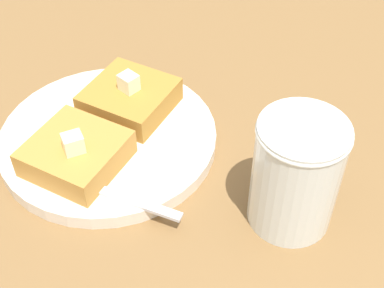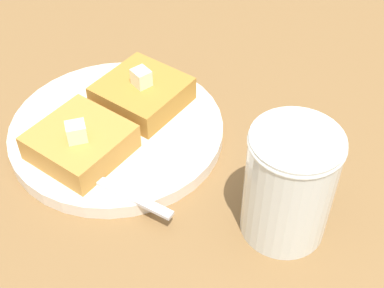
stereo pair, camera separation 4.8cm
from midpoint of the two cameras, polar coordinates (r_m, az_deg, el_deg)
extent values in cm
cube|color=brown|center=(53.17, -0.66, -3.38)|extent=(102.79, 102.79, 2.20)
cylinder|color=silver|center=(55.11, -5.76, 1.18)|extent=(21.84, 21.84, 1.48)
torus|color=#57301F|center=(54.88, -5.78, 1.45)|extent=(21.84, 21.84, 0.80)
cube|color=#B98137|center=(51.38, -9.22, 0.06)|extent=(9.07, 9.08, 2.69)
cube|color=#AC772D|center=(56.33, -2.88, 5.31)|extent=(9.07, 9.08, 2.69)
cube|color=#F5EEC2|center=(49.17, -9.54, 1.15)|extent=(2.34, 2.27, 1.77)
cube|color=#F4F0C8|center=(54.79, -2.92, 6.99)|extent=(1.83, 1.98, 1.77)
cube|color=silver|center=(48.03, -4.37, -5.40)|extent=(2.96, 9.97, 0.36)
cube|color=silver|center=(50.93, -10.32, -2.48)|extent=(2.73, 3.20, 0.36)
cube|color=silver|center=(52.12, -13.44, -1.77)|extent=(0.98, 3.20, 0.36)
cube|color=silver|center=(52.37, -13.05, -1.40)|extent=(0.98, 3.20, 0.36)
cube|color=silver|center=(52.63, -12.66, -1.04)|extent=(0.98, 3.20, 0.36)
cube|color=silver|center=(52.90, -12.28, -0.68)|extent=(0.98, 3.20, 0.36)
cylinder|color=#3D1B0C|center=(45.87, 13.09, -5.59)|extent=(6.79, 6.79, 7.89)
cylinder|color=silver|center=(44.85, 13.36, -4.45)|extent=(7.39, 7.39, 10.64)
torus|color=silver|center=(41.42, 14.45, 0.01)|extent=(7.59, 7.59, 0.50)
camera|label=1|loc=(0.02, -87.13, 2.78)|focal=50.00mm
camera|label=2|loc=(0.02, 92.87, -2.78)|focal=50.00mm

